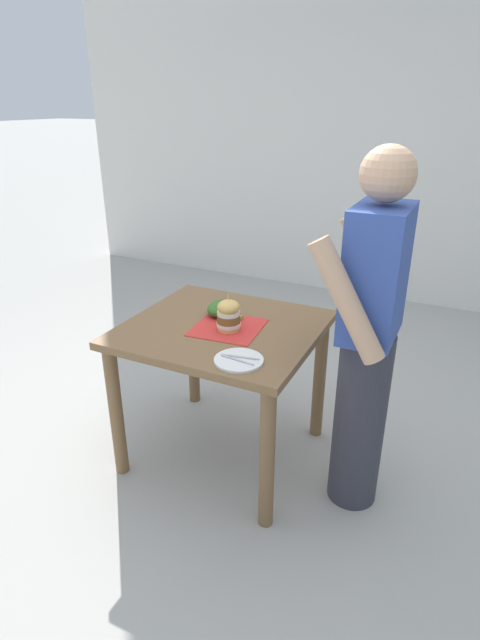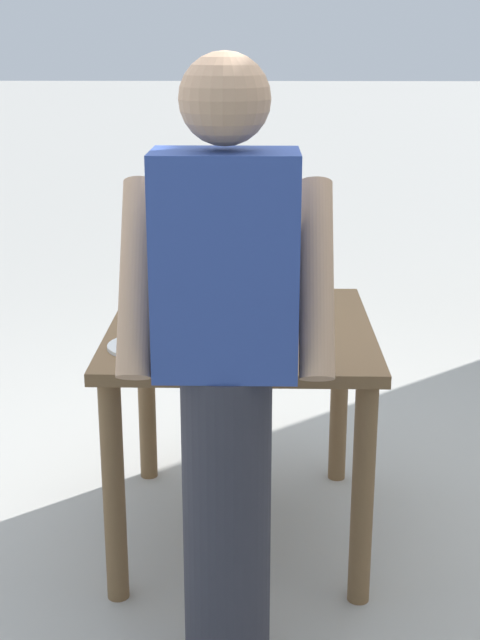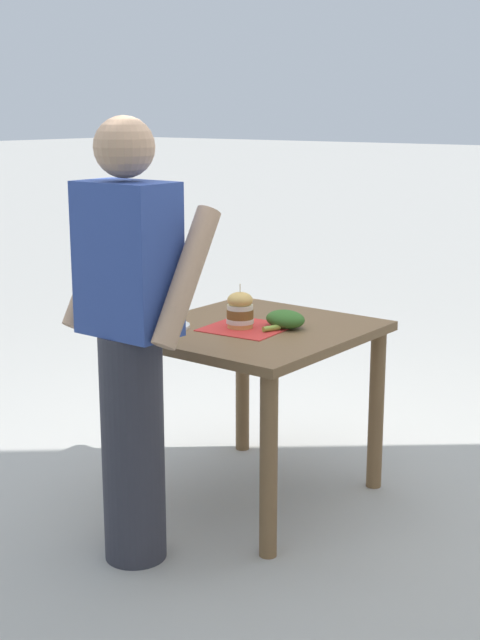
{
  "view_description": "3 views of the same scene",
  "coord_description": "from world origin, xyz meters",
  "px_view_note": "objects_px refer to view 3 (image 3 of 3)",
  "views": [
    {
      "loc": [
        2.04,
        1.08,
        1.84
      ],
      "look_at": [
        0.0,
        0.1,
        0.84
      ],
      "focal_mm": 28.0,
      "sensor_mm": 36.0,
      "label": 1
    },
    {
      "loc": [
        -0.06,
        2.89,
        1.71
      ],
      "look_at": [
        0.0,
        0.1,
        0.84
      ],
      "focal_mm": 50.0,
      "sensor_mm": 36.0,
      "label": 2
    },
    {
      "loc": [
        -2.25,
        3.02,
        1.71
      ],
      "look_at": [
        0.0,
        0.1,
        0.84
      ],
      "focal_mm": 50.0,
      "sensor_mm": 36.0,
      "label": 3
    }
  ],
  "objects_px": {
    "pickle_spear": "(271,328)",
    "diner_across_table": "(131,338)",
    "sandwich": "(240,310)",
    "patio_table": "(254,358)",
    "side_salad": "(285,319)",
    "side_plate_with_forks": "(165,326)"
  },
  "relations": [
    {
      "from": "pickle_spear",
      "to": "diner_across_table",
      "type": "height_order",
      "value": "diner_across_table"
    },
    {
      "from": "sandwich",
      "to": "diner_across_table",
      "type": "xyz_separation_m",
      "value": [
        -0.01,
        0.68,
        0.02
      ]
    },
    {
      "from": "patio_table",
      "to": "diner_across_table",
      "type": "relative_size",
      "value": 0.57
    },
    {
      "from": "side_salad",
      "to": "diner_across_table",
      "type": "distance_m",
      "value": 0.82
    },
    {
      "from": "patio_table",
      "to": "pickle_spear",
      "type": "xyz_separation_m",
      "value": [
        -0.11,
        0.03,
        0.15
      ]
    },
    {
      "from": "side_salad",
      "to": "diner_across_table",
      "type": "height_order",
      "value": "diner_across_table"
    },
    {
      "from": "side_salad",
      "to": "diner_across_table",
      "type": "relative_size",
      "value": 0.11
    },
    {
      "from": "pickle_spear",
      "to": "diner_across_table",
      "type": "relative_size",
      "value": 0.05
    },
    {
      "from": "side_plate_with_forks",
      "to": "diner_across_table",
      "type": "height_order",
      "value": "diner_across_table"
    },
    {
      "from": "side_plate_with_forks",
      "to": "diner_across_table",
      "type": "relative_size",
      "value": 0.13
    },
    {
      "from": "pickle_spear",
      "to": "side_salad",
      "type": "relative_size",
      "value": 0.46
    },
    {
      "from": "sandwich",
      "to": "side_salad",
      "type": "bearing_deg",
      "value": -141.63
    },
    {
      "from": "patio_table",
      "to": "side_plate_with_forks",
      "type": "xyz_separation_m",
      "value": [
        0.31,
        0.24,
        0.14
      ]
    },
    {
      "from": "patio_table",
      "to": "diner_across_table",
      "type": "bearing_deg",
      "value": 88.21
    },
    {
      "from": "sandwich",
      "to": "diner_across_table",
      "type": "relative_size",
      "value": 0.11
    },
    {
      "from": "side_salad",
      "to": "pickle_spear",
      "type": "bearing_deg",
      "value": 85.36
    },
    {
      "from": "sandwich",
      "to": "pickle_spear",
      "type": "height_order",
      "value": "sandwich"
    },
    {
      "from": "side_salad",
      "to": "diner_across_table",
      "type": "bearing_deg",
      "value": 79.98
    },
    {
      "from": "pickle_spear",
      "to": "side_plate_with_forks",
      "type": "height_order",
      "value": "pickle_spear"
    },
    {
      "from": "sandwich",
      "to": "side_plate_with_forks",
      "type": "bearing_deg",
      "value": 34.61
    },
    {
      "from": "pickle_spear",
      "to": "diner_across_table",
      "type": "bearing_deg",
      "value": 79.29
    },
    {
      "from": "patio_table",
      "to": "side_salad",
      "type": "distance_m",
      "value": 0.22
    }
  ]
}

